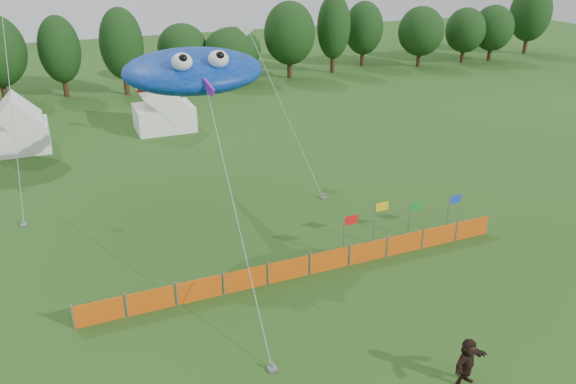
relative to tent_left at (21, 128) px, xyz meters
name	(u,v)px	position (x,y,z in m)	size (l,w,h in m)	color
treeline	(148,47)	(11.64, 14.15, 2.58)	(104.57, 8.78, 8.36)	#382314
tent_left	(21,128)	(0.00, 0.00, 0.00)	(3.60, 3.60, 3.18)	white
tent_right	(164,110)	(10.20, 0.76, 0.00)	(4.49, 3.59, 3.17)	white
barrier_fence	(309,265)	(11.87, -22.82, -1.10)	(19.90, 0.06, 1.00)	#D9520C
flag_row	(398,216)	(17.16, -21.69, -0.23)	(6.73, 0.63, 2.14)	gray
spectator_f	(467,362)	(13.88, -31.00, -0.70)	(1.67, 0.53, 1.81)	black
stingray_kite	(192,69)	(8.85, -15.74, 6.49)	(6.90, 20.65, 9.32)	#0D41BF
small_kite_white	(267,71)	(14.75, -10.20, 4.79)	(2.54, 8.02, 9.45)	white
small_kite_dark	(9,77)	(0.46, -8.61, 5.36)	(1.32, 7.99, 13.26)	black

